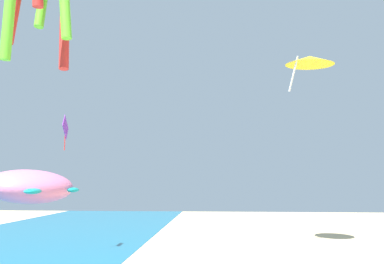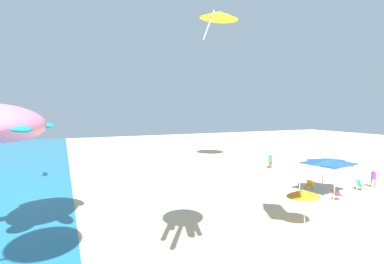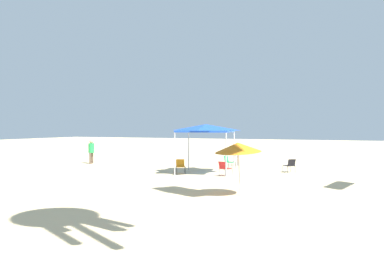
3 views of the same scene
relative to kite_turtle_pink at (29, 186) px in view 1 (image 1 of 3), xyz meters
name	(u,v)px [view 1 (image 1 of 3)]	position (x,y,z in m)	size (l,w,h in m)	color
kite_turtle_pink	(29,186)	(0.00, 0.00, 0.00)	(6.83, 6.58, 2.43)	pink
kite_diamond_purple	(65,128)	(9.10, 1.92, 4.85)	(2.15, 0.45, 3.11)	purple
kite_delta_yellow	(310,60)	(12.62, -19.97, 11.63)	(5.87, 5.83, 3.63)	yellow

